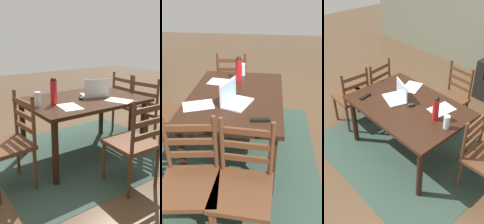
% 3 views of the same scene
% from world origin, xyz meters
% --- Properties ---
extents(ground_plane, '(14.00, 14.00, 0.00)m').
position_xyz_m(ground_plane, '(0.00, 0.00, 0.00)').
color(ground_plane, brown).
extents(area_rug, '(2.26, 1.87, 0.01)m').
position_xyz_m(area_rug, '(0.00, 0.00, 0.00)').
color(area_rug, '#2D4238').
rests_on(area_rug, ground).
extents(dining_table, '(1.43, 0.99, 0.74)m').
position_xyz_m(dining_table, '(0.00, 0.00, 0.65)').
color(dining_table, black).
rests_on(dining_table, ground).
extents(chair_left_far, '(0.50, 0.50, 0.95)m').
position_xyz_m(chair_left_far, '(-1.00, 0.20, 0.46)').
color(chair_left_far, '#56331E').
rests_on(chair_left_far, ground).
extents(chair_left_near, '(0.46, 0.46, 0.95)m').
position_xyz_m(chair_left_near, '(-1.00, -0.20, 0.46)').
color(chair_left_near, '#56331E').
rests_on(chair_left_near, ground).
extents(chair_far_head, '(0.45, 0.45, 0.95)m').
position_xyz_m(chair_far_head, '(0.00, 0.87, 0.46)').
color(chair_far_head, '#56331E').
rests_on(chair_far_head, ground).
extents(chair_right_far, '(0.47, 0.47, 0.95)m').
position_xyz_m(chair_right_far, '(1.00, 0.20, 0.46)').
color(chair_right_far, '#56331E').
rests_on(chair_right_far, ground).
extents(laptop, '(0.37, 0.31, 0.23)m').
position_xyz_m(laptop, '(-0.19, -0.01, 0.79)').
color(laptop, silver).
rests_on(laptop, dining_table).
extents(water_bottle, '(0.07, 0.07, 0.30)m').
position_xyz_m(water_bottle, '(0.42, 0.02, 0.89)').
color(water_bottle, red).
rests_on(water_bottle, dining_table).
extents(drinking_glass, '(0.07, 0.07, 0.16)m').
position_xyz_m(drinking_glass, '(0.60, 0.00, 0.82)').
color(drinking_glass, silver).
rests_on(drinking_glass, dining_table).
extents(computer_mouse, '(0.10, 0.12, 0.03)m').
position_xyz_m(computer_mouse, '(0.04, 0.01, 0.75)').
color(computer_mouse, black).
rests_on(computer_mouse, dining_table).
extents(tv_remote, '(0.07, 0.17, 0.02)m').
position_xyz_m(tv_remote, '(-0.50, -0.29, 0.75)').
color(tv_remote, black).
rests_on(tv_remote, dining_table).
extents(paper_stack_left, '(0.25, 0.32, 0.00)m').
position_xyz_m(paper_stack_left, '(0.34, 0.23, 0.74)').
color(paper_stack_left, white).
rests_on(paper_stack_left, dining_table).
extents(paper_stack_right, '(0.31, 0.35, 0.00)m').
position_xyz_m(paper_stack_right, '(-0.28, 0.33, 0.74)').
color(paper_stack_right, white).
rests_on(paper_stack_right, dining_table).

